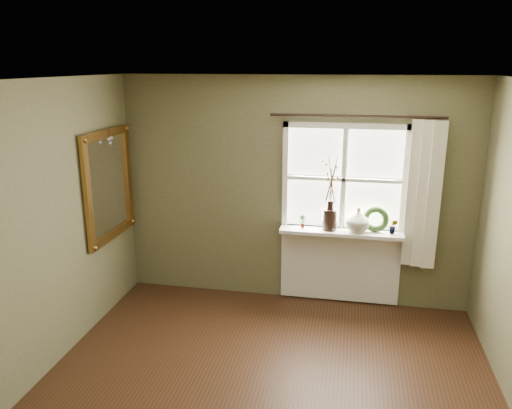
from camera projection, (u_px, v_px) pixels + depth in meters
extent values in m
plane|color=silver|center=(256.00, 82.00, 3.20)|extent=(4.50, 4.50, 0.00)
cube|color=#626141|center=(295.00, 191.00, 5.73)|extent=(4.00, 0.10, 2.60)
cube|color=#626141|center=(2.00, 250.00, 3.94)|extent=(0.10, 4.50, 2.60)
cube|color=white|center=(341.00, 230.00, 5.66)|extent=(1.36, 0.06, 0.06)
cube|color=white|center=(346.00, 126.00, 5.34)|extent=(1.36, 0.06, 0.06)
cube|color=white|center=(285.00, 177.00, 5.62)|extent=(0.06, 0.06, 1.24)
cube|color=white|center=(405.00, 182.00, 5.38)|extent=(0.06, 0.06, 1.24)
cube|color=white|center=(344.00, 179.00, 5.50)|extent=(1.24, 0.05, 0.04)
cube|color=white|center=(344.00, 179.00, 5.50)|extent=(0.04, 0.05, 1.12)
cube|color=white|center=(315.00, 152.00, 5.50)|extent=(0.59, 0.01, 0.53)
cube|color=white|center=(376.00, 154.00, 5.38)|extent=(0.59, 0.01, 0.53)
cube|color=white|center=(314.00, 203.00, 5.66)|extent=(0.59, 0.01, 0.53)
cube|color=white|center=(372.00, 206.00, 5.54)|extent=(0.59, 0.01, 0.53)
cube|color=white|center=(341.00, 232.00, 5.56)|extent=(1.36, 0.26, 0.04)
cube|color=white|center=(340.00, 265.00, 5.79)|extent=(1.36, 0.04, 0.88)
cylinder|color=black|center=(330.00, 219.00, 5.55)|extent=(0.20, 0.20, 0.24)
imported|color=beige|center=(358.00, 220.00, 5.49)|extent=(0.34, 0.34, 0.27)
torus|color=#2C4920|center=(376.00, 222.00, 5.50)|extent=(0.29, 0.14, 0.29)
imported|color=#2C4920|center=(302.00, 221.00, 5.62)|extent=(0.08, 0.06, 0.16)
imported|color=#2C4920|center=(393.00, 226.00, 5.43)|extent=(0.11, 0.09, 0.16)
cube|color=#EEE9CE|center=(423.00, 195.00, 5.29)|extent=(0.36, 0.12, 1.59)
cylinder|color=black|center=(356.00, 116.00, 5.24)|extent=(1.84, 0.03, 0.03)
cube|color=white|center=(108.00, 185.00, 5.44)|extent=(0.02, 0.84, 1.03)
cube|color=olive|center=(105.00, 134.00, 5.29)|extent=(0.05, 1.01, 0.09)
cube|color=olive|center=(113.00, 234.00, 5.59)|extent=(0.05, 1.01, 0.09)
cube|color=olive|center=(88.00, 196.00, 5.00)|extent=(0.05, 0.09, 1.03)
cube|color=olive|center=(128.00, 176.00, 5.88)|extent=(0.05, 0.09, 1.03)
sphere|color=silver|center=(108.00, 139.00, 5.26)|extent=(0.04, 0.04, 0.04)
sphere|color=silver|center=(110.00, 143.00, 5.30)|extent=(0.04, 0.04, 0.04)
sphere|color=silver|center=(111.00, 138.00, 5.32)|extent=(0.04, 0.04, 0.04)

